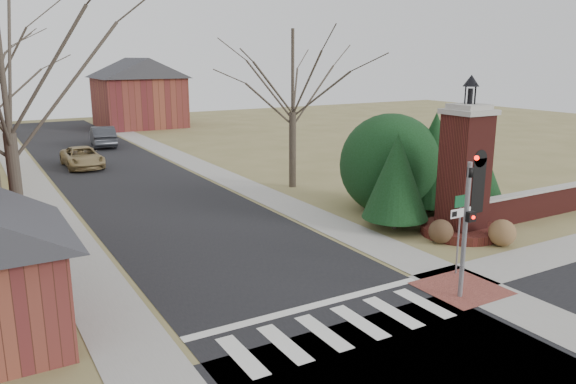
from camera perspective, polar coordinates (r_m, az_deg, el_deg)
ground at (r=15.18m, az=7.27°, el=-14.68°), size 120.00×120.00×0.00m
main_street at (r=34.29m, az=-15.65°, el=1.08°), size 8.00×70.00×0.01m
crosswalk_zone at (r=15.74m, az=5.46°, el=-13.50°), size 8.00×2.20×0.02m
stop_bar at (r=16.85m, az=2.42°, el=-11.54°), size 8.00×0.35×0.02m
sidewalk_right_main at (r=35.91m, az=-7.62°, el=2.03°), size 2.00×60.00×0.02m
sidewalk_left at (r=33.42m, az=-24.27°, el=0.05°), size 2.00×60.00×0.02m
curb_apron at (r=18.84m, az=17.20°, el=-9.34°), size 2.40×2.40×0.02m
traffic_signal_pole at (r=17.38m, az=17.70°, el=-2.32°), size 0.28×0.41×4.50m
sign_post at (r=19.39m, az=17.06°, el=-2.60°), size 0.90×0.07×2.75m
brick_gate_monument at (r=23.75m, az=17.41°, el=0.84°), size 3.20×3.20×6.47m
brick_garden_wall at (r=27.52m, az=23.53°, el=-1.20°), size 7.50×0.50×1.30m
house_distant_right at (r=60.81m, az=-14.97°, el=9.88°), size 8.80×8.80×7.30m
evergreen_near at (r=23.87m, az=10.97°, el=1.62°), size 2.80×2.80×4.10m
evergreen_mid at (r=26.90m, az=14.63°, el=3.42°), size 3.40×3.40×4.70m
evergreen_far at (r=27.81m, az=18.92°, el=1.97°), size 2.40×2.40×3.30m
evergreen_mass at (r=26.86m, az=10.38°, el=3.19°), size 4.80×4.80×4.80m
bare_tree_3 at (r=30.85m, az=0.48°, el=12.76°), size 7.00×7.00×9.70m
pickup_truck at (r=39.46m, az=-20.17°, el=3.33°), size 2.24×4.83×1.34m
distant_car at (r=48.20m, az=-18.30°, el=5.40°), size 2.34×5.18×1.65m
dry_shrub_left at (r=22.84m, az=15.27°, el=-3.89°), size 0.96×0.96×0.96m
dry_shrub_right at (r=23.25m, az=20.93°, el=-3.90°), size 1.05×1.05×1.05m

